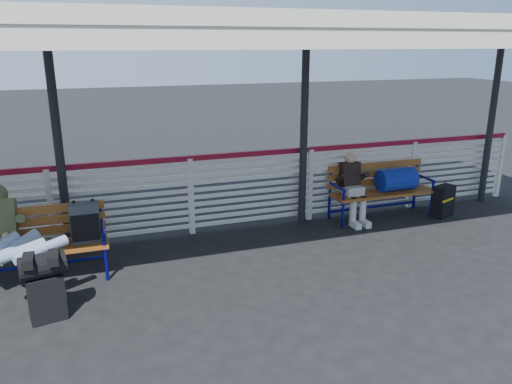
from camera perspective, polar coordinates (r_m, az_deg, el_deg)
name	(u,v)px	position (r m, az deg, el deg)	size (l,w,h in m)	color
ground	(226,287)	(6.22, -3.49, -10.74)	(60.00, 60.00, 0.00)	black
fence	(191,193)	(7.69, -7.46, -0.08)	(12.08, 0.08, 1.24)	silver
canopy	(202,27)	(6.36, -6.25, 18.22)	(12.60, 3.60, 3.16)	silver
luggage_stack	(45,284)	(5.80, -22.97, -9.70)	(0.50, 0.34, 0.76)	black
bench_left	(51,233)	(6.67, -22.41, -4.35)	(1.80, 0.56, 0.97)	#90561C
bench_right	(389,182)	(8.68, 14.99, 1.10)	(1.80, 0.56, 0.92)	#90561C
traveler_man	(13,242)	(6.37, -26.03, -5.12)	(0.94, 1.64, 0.77)	#94ADC8
companion_person	(353,187)	(8.33, 11.01, 0.59)	(0.32, 0.66, 1.15)	beige
suitcase_side	(443,201)	(9.09, 20.62, -0.98)	(0.44, 0.36, 0.54)	black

